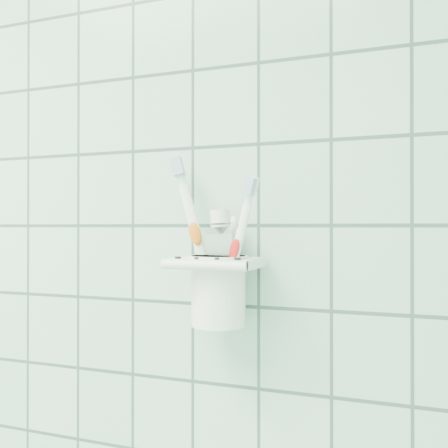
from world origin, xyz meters
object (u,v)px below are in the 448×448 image
object	(u,v)px
toothbrush_pink	(218,232)
cup	(218,287)
toothbrush_orange	(219,246)
toothbrush_blue	(225,248)
toothpaste_tube	(225,256)
holder_bracket	(216,264)

from	to	relation	value
toothbrush_pink	cup	bearing A→B (deg)	-72.39
cup	toothbrush_orange	xyz separation A→B (m)	(0.00, -0.01, 0.05)
toothbrush_blue	toothpaste_tube	xyz separation A→B (m)	(-0.00, 0.01, -0.01)
toothbrush_pink	toothpaste_tube	xyz separation A→B (m)	(0.01, 0.00, -0.03)
holder_bracket	toothpaste_tube	distance (m)	0.02
toothpaste_tube	cup	bearing A→B (deg)	-115.71
toothbrush_pink	toothpaste_tube	distance (m)	0.03
holder_bracket	toothbrush_pink	bearing A→B (deg)	97.67
cup	toothbrush_blue	size ratio (longest dim) A/B	0.51
toothbrush_pink	toothbrush_orange	distance (m)	0.02
toothbrush_blue	holder_bracket	bearing A→B (deg)	-164.30
cup	toothbrush_pink	bearing A→B (deg)	120.07
toothbrush_pink	toothbrush_blue	bearing A→B (deg)	-37.30
toothbrush_orange	toothpaste_tube	size ratio (longest dim) A/B	1.31
cup	holder_bracket	bearing A→B (deg)	-118.85
holder_bracket	cup	distance (m)	0.03
toothbrush_pink	toothpaste_tube	bearing A→B (deg)	13.19
toothbrush_pink	toothbrush_blue	world-z (taller)	toothbrush_pink
holder_bracket	toothbrush_blue	bearing A→B (deg)	13.63
holder_bracket	toothbrush_orange	bearing A→B (deg)	-42.89
cup	toothbrush_pink	world-z (taller)	toothbrush_pink
toothbrush_blue	toothpaste_tube	bearing A→B (deg)	116.35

